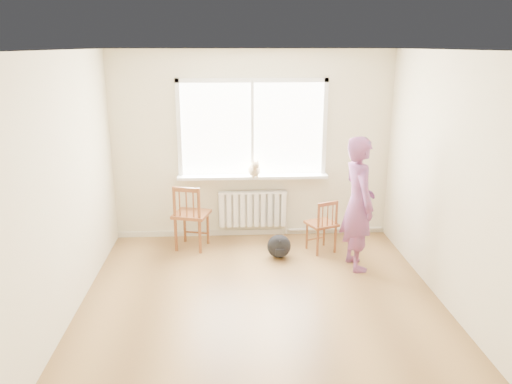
{
  "coord_description": "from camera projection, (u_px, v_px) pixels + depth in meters",
  "views": [
    {
      "loc": [
        -0.34,
        -4.79,
        2.75
      ],
      "look_at": [
        -0.0,
        1.2,
        0.97
      ],
      "focal_mm": 35.0,
      "sensor_mm": 36.0,
      "label": 1
    }
  ],
  "objects": [
    {
      "name": "chair_left",
      "position": [
        190.0,
        217.0,
        6.87
      ],
      "size": [
        0.56,
        0.54,
        0.93
      ],
      "rotation": [
        0.0,
        0.0,
        2.87
      ],
      "color": "brown",
      "rests_on": "floor"
    },
    {
      "name": "cat",
      "position": [
        254.0,
        169.0,
        7.05
      ],
      "size": [
        0.2,
        0.4,
        0.27
      ],
      "rotation": [
        0.0,
        0.0,
        0.1
      ],
      "color": "beige",
      "rests_on": "windowsill"
    },
    {
      "name": "baseboard",
      "position": [
        252.0,
        232.0,
        7.51
      ],
      "size": [
        4.0,
        0.03,
        0.08
      ],
      "primitive_type": "cube",
      "color": "beige",
      "rests_on": "ground"
    },
    {
      "name": "person",
      "position": [
        358.0,
        204.0,
        6.21
      ],
      "size": [
        0.48,
        0.67,
        1.7
      ],
      "primitive_type": "imported",
      "rotation": [
        0.0,
        0.0,
        1.7
      ],
      "color": "#B33B48",
      "rests_on": "floor"
    },
    {
      "name": "chair_right",
      "position": [
        323.0,
        226.0,
        6.79
      ],
      "size": [
        0.48,
        0.47,
        0.75
      ],
      "rotation": [
        0.0,
        0.0,
        3.52
      ],
      "color": "brown",
      "rests_on": "floor"
    },
    {
      "name": "back_wall",
      "position": [
        252.0,
        146.0,
        7.15
      ],
      "size": [
        4.0,
        0.01,
        2.7
      ],
      "primitive_type": "cube",
      "color": "beige",
      "rests_on": "ground"
    },
    {
      "name": "backpack",
      "position": [
        279.0,
        246.0,
        6.67
      ],
      "size": [
        0.39,
        0.35,
        0.32
      ],
      "primitive_type": "ellipsoid",
      "rotation": [
        0.0,
        0.0,
        -0.42
      ],
      "color": "black",
      "rests_on": "floor"
    },
    {
      "name": "floor",
      "position": [
        263.0,
        310.0,
        5.38
      ],
      "size": [
        4.5,
        4.5,
        0.0
      ],
      "primitive_type": "plane",
      "color": "olive",
      "rests_on": "ground"
    },
    {
      "name": "windowsill",
      "position": [
        253.0,
        176.0,
        7.17
      ],
      "size": [
        2.15,
        0.22,
        0.04
      ],
      "primitive_type": "cube",
      "color": "white",
      "rests_on": "back_wall"
    },
    {
      "name": "ceiling",
      "position": [
        264.0,
        50.0,
        4.61
      ],
      "size": [
        4.5,
        4.5,
        0.0
      ],
      "primitive_type": "plane",
      "rotation": [
        3.14,
        0.0,
        0.0
      ],
      "color": "white",
      "rests_on": "back_wall"
    },
    {
      "name": "radiator",
      "position": [
        253.0,
        208.0,
        7.32
      ],
      "size": [
        1.0,
        0.12,
        0.55
      ],
      "color": "white",
      "rests_on": "back_wall"
    },
    {
      "name": "heating_pipe",
      "position": [
        335.0,
        229.0,
        7.52
      ],
      "size": [
        1.4,
        0.04,
        0.04
      ],
      "primitive_type": "cylinder",
      "rotation": [
        0.0,
        1.57,
        0.0
      ],
      "color": "silver",
      "rests_on": "back_wall"
    },
    {
      "name": "window",
      "position": [
        252.0,
        125.0,
        7.04
      ],
      "size": [
        2.12,
        0.05,
        1.42
      ],
      "color": "white",
      "rests_on": "back_wall"
    }
  ]
}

